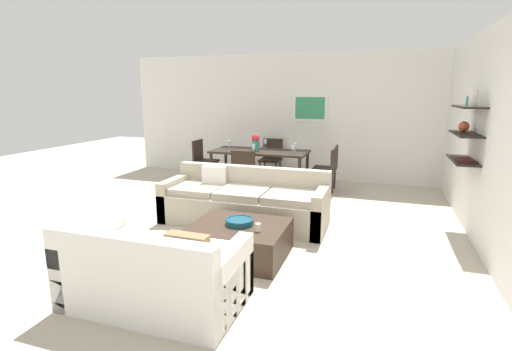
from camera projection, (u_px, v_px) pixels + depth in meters
name	position (u px, v px, depth m)	size (l,w,h in m)	color
ground_plane	(239.00, 230.00, 5.31)	(18.00, 18.00, 0.00)	#BCB29E
back_wall_unit	(310.00, 117.00, 8.20)	(8.40, 0.09, 2.70)	silver
right_wall_shelf_unit	(486.00, 137.00, 4.64)	(0.34, 8.20, 2.70)	silver
sofa_beige	(245.00, 203.00, 5.57)	(2.39, 0.90, 0.78)	#B2A893
loveseat_white	(155.00, 274.00, 3.39)	(1.55, 0.90, 0.78)	white
coffee_table	(239.00, 240.00, 4.44)	(1.09, 0.93, 0.38)	#38281E
decorative_bowl	(240.00, 221.00, 4.40)	(0.33, 0.33, 0.07)	navy
candle_jar	(258.00, 227.00, 4.19)	(0.07, 0.07, 0.09)	silver
dining_table	(260.00, 154.00, 7.54)	(1.90, 0.86, 0.75)	black
dining_chair_right_far	(329.00, 165.00, 7.34)	(0.44, 0.44, 0.88)	black
dining_chair_left_far	(203.00, 158.00, 8.18)	(0.44, 0.44, 0.88)	black
dining_chair_head	(271.00, 156.00, 8.36)	(0.44, 0.44, 0.88)	black
dining_chair_foot	(245.00, 171.00, 6.81)	(0.44, 0.44, 0.88)	black
dining_chair_right_near	(326.00, 169.00, 6.98)	(0.44, 0.44, 0.88)	black
wine_glass_head	(265.00, 142.00, 7.84)	(0.06, 0.06, 0.19)	silver
wine_glass_right_near	(293.00, 148.00, 7.19)	(0.08, 0.08, 0.14)	silver
wine_glass_right_far	(295.00, 146.00, 7.39)	(0.06, 0.06, 0.16)	silver
wine_glass_foot	(254.00, 147.00, 7.16)	(0.06, 0.06, 0.18)	silver
wine_glass_left_far	(229.00, 143.00, 7.82)	(0.08, 0.08, 0.16)	silver
centerpiece_vase	(256.00, 142.00, 7.53)	(0.16, 0.16, 0.33)	teal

